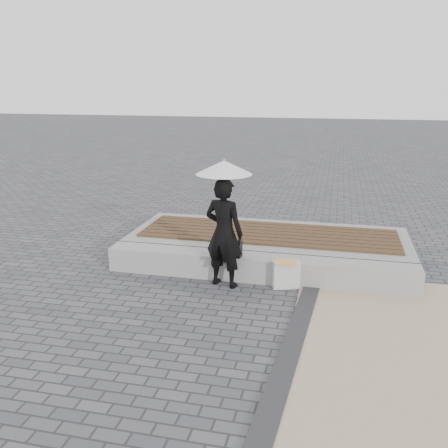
{
  "coord_description": "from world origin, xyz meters",
  "views": [
    {
      "loc": [
        1.15,
        -5.74,
        3.07
      ],
      "look_at": [
        -0.48,
        1.25,
        1.0
      ],
      "focal_mm": 39.3,
      "sensor_mm": 36.0,
      "label": 1
    }
  ],
  "objects_px": {
    "woman": "(224,233)",
    "parasol": "(224,167)",
    "handbag": "(230,248)",
    "seating_ledge": "(258,267)",
    "canvas_tote": "(286,274)"
  },
  "relations": [
    {
      "from": "woman",
      "to": "seating_ledge",
      "type": "bearing_deg",
      "value": -127.68
    },
    {
      "from": "woman",
      "to": "canvas_tote",
      "type": "height_order",
      "value": "woman"
    },
    {
      "from": "woman",
      "to": "canvas_tote",
      "type": "bearing_deg",
      "value": -157.2
    },
    {
      "from": "seating_ledge",
      "to": "canvas_tote",
      "type": "height_order",
      "value": "canvas_tote"
    },
    {
      "from": "handbag",
      "to": "canvas_tote",
      "type": "distance_m",
      "value": 0.98
    },
    {
      "from": "seating_ledge",
      "to": "canvas_tote",
      "type": "bearing_deg",
      "value": -25.76
    },
    {
      "from": "seating_ledge",
      "to": "canvas_tote",
      "type": "xyz_separation_m",
      "value": [
        0.48,
        -0.23,
        0.02
      ]
    },
    {
      "from": "woman",
      "to": "parasol",
      "type": "bearing_deg",
      "value": -164.42
    },
    {
      "from": "seating_ledge",
      "to": "canvas_tote",
      "type": "relative_size",
      "value": 11.59
    },
    {
      "from": "parasol",
      "to": "handbag",
      "type": "bearing_deg",
      "value": 80.23
    },
    {
      "from": "seating_ledge",
      "to": "woman",
      "type": "bearing_deg",
      "value": -143.26
    },
    {
      "from": "canvas_tote",
      "to": "parasol",
      "type": "bearing_deg",
      "value": 167.95
    },
    {
      "from": "woman",
      "to": "parasol",
      "type": "distance_m",
      "value": 1.01
    },
    {
      "from": "seating_ledge",
      "to": "parasol",
      "type": "height_order",
      "value": "parasol"
    },
    {
      "from": "handbag",
      "to": "seating_ledge",
      "type": "bearing_deg",
      "value": 23.7
    }
  ]
}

